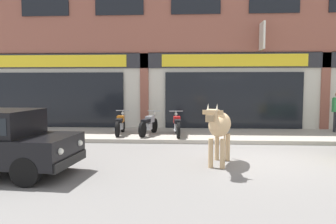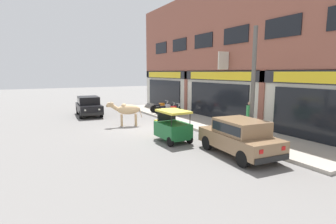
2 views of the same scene
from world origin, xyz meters
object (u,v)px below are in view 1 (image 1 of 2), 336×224
object	(u,v)px
motorcycle_1	(149,125)
motorcycle_2	(177,125)
motorcycle_0	(120,124)
cow	(219,125)

from	to	relation	value
motorcycle_1	motorcycle_2	size ratio (longest dim) A/B	0.98
motorcycle_0	motorcycle_1	xyz separation A→B (m)	(1.09, -0.08, 0.00)
motorcycle_1	motorcycle_2	xyz separation A→B (m)	(1.07, -0.10, 0.00)
cow	motorcycle_0	xyz separation A→B (m)	(-3.34, 4.04, -0.48)
cow	motorcycle_2	size ratio (longest dim) A/B	1.16
cow	motorcycle_1	distance (m)	4.58
motorcycle_0	motorcycle_2	distance (m)	2.17
motorcycle_0	motorcycle_2	xyz separation A→B (m)	(2.17, -0.18, 0.00)
motorcycle_1	motorcycle_2	world-z (taller)	same
motorcycle_0	motorcycle_2	size ratio (longest dim) A/B	1.00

